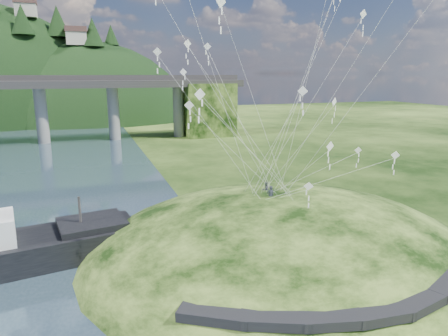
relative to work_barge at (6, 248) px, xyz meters
name	(u,v)px	position (x,y,z in m)	size (l,w,h in m)	color
ground	(201,276)	(14.31, -6.44, -1.75)	(320.00, 320.00, 0.00)	black
grass_hill	(281,267)	(22.31, -4.44, -3.25)	(36.00, 32.00, 13.00)	black
footpath	(365,300)	(21.77, -16.19, 0.33)	(22.29, 5.84, 0.83)	black
work_barge	(6,248)	(0.00, 0.00, 0.00)	(20.60, 8.60, 7.00)	black
wooden_dock	(115,246)	(8.41, 0.57, -1.32)	(14.01, 5.30, 0.99)	#3A2318
kite_flyers	(268,184)	(21.77, -2.50, 4.00)	(1.26, 2.65, 1.90)	#282D36
kite_swarm	(295,34)	(22.71, -4.60, 16.57)	(19.96, 16.23, 21.57)	white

